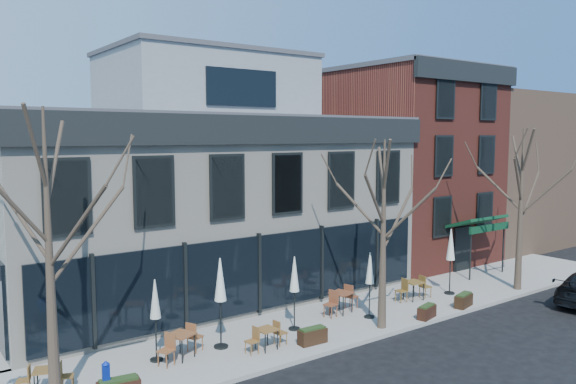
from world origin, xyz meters
TOP-DOWN VIEW (x-y plane):
  - ground at (0.00, 0.00)m, footprint 120.00×120.00m
  - sidewalk_front at (3.25, -2.15)m, footprint 33.50×4.70m
  - corner_building at (0.07, 5.07)m, footprint 18.39×10.39m
  - red_brick_building at (13.00, 4.98)m, footprint 8.20×11.78m
  - bg_building at (23.00, 6.00)m, footprint 12.00×12.00m
  - tree_corner at (-8.49, -3.20)m, footprint 3.93×3.98m
  - tree_mid at (3.01, -3.90)m, footprint 3.50×3.55m
  - tree_right at (12.01, -3.90)m, footprint 3.72×3.77m
  - call_box at (-7.31, -3.73)m, footprint 0.23×0.23m
  - cafe_set_0 at (-8.50, -2.13)m, footprint 1.57×0.92m
  - cafe_set_1 at (-4.38, -2.16)m, footprint 1.92×1.21m
  - cafe_set_2 at (-1.72, -3.16)m, footprint 1.69×0.73m
  - cafe_set_3 at (2.93, -1.69)m, footprint 2.03×0.96m
  - cafe_set_5 at (6.72, -2.18)m, footprint 1.91×0.83m
  - umbrella_0 at (-5.10, -1.87)m, footprint 0.42×0.42m
  - umbrella_1 at (-2.87, -2.10)m, footprint 0.49×0.49m
  - umbrella_2 at (0.20, -2.16)m, footprint 0.44×0.44m
  - umbrella_3 at (3.43, -2.80)m, footprint 0.42×0.42m
  - umbrella_4 at (8.75, -2.53)m, footprint 0.48×0.48m
  - planter_1 at (-0.14, -3.67)m, footprint 1.04×0.46m
  - planter_2 at (5.20, -4.20)m, footprint 1.02×0.61m
  - planter_3 at (7.62, -4.13)m, footprint 1.10×0.65m

SIDE VIEW (x-z plane):
  - ground at x=0.00m, z-range 0.00..0.00m
  - sidewalk_front at x=3.25m, z-range 0.00..0.15m
  - planter_2 at x=5.20m, z-range 0.15..0.68m
  - planter_1 at x=-0.14m, z-range 0.15..0.72m
  - planter_3 at x=7.62m, z-range 0.15..0.72m
  - cafe_set_0 at x=-8.50m, z-range 0.16..0.97m
  - cafe_set_2 at x=-1.72m, z-range 0.16..1.04m
  - cafe_set_5 at x=6.72m, z-range 0.16..1.15m
  - cafe_set_1 at x=-4.38m, z-range 0.16..1.16m
  - cafe_set_3 at x=2.93m, z-range 0.16..1.21m
  - call_box at x=-7.31m, z-range 0.18..1.34m
  - umbrella_3 at x=3.43m, z-range 0.69..3.31m
  - umbrella_0 at x=-5.10m, z-range 0.70..3.35m
  - umbrella_2 at x=0.20m, z-range 0.72..3.48m
  - umbrella_4 at x=8.75m, z-range 0.76..3.75m
  - umbrella_1 at x=-2.87m, z-range 0.79..3.88m
  - tree_mid at x=3.01m, z-range 0.27..7.31m
  - tree_right at x=12.01m, z-range 0.28..7.76m
  - tree_corner at x=-8.49m, z-range 0.29..8.21m
  - corner_building at x=0.07m, z-range -0.83..10.27m
  - bg_building at x=23.00m, z-range 0.00..10.00m
  - red_brick_building at x=13.00m, z-range 0.05..11.22m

